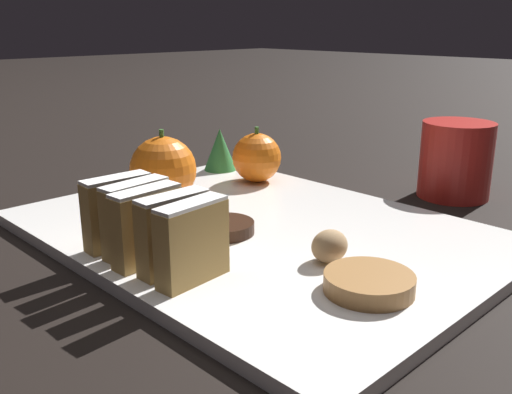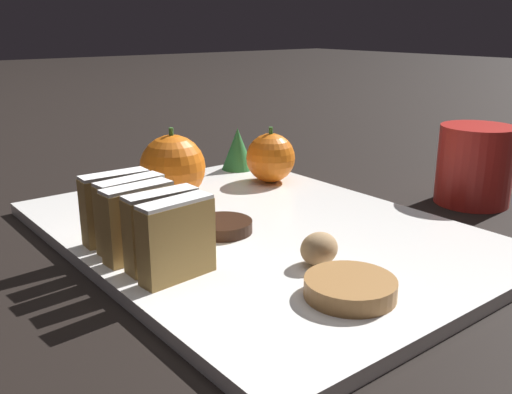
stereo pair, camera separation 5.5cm
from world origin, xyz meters
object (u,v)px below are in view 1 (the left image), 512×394
Objects in this scene: walnut at (330,246)px; chocolate_cookie at (225,228)px; orange_near at (257,158)px; coffee_mug at (456,160)px; orange_far at (163,170)px.

walnut is 0.60× the size of chocolate_cookie.
coffee_mug is at bearing -50.22° from orange_near.
walnut is at bearing -120.90° from orange_near.
orange_near is 0.85× the size of orange_far.
chocolate_cookie is at bearing -143.80° from orange_near.
orange_far is at bearing 175.08° from orange_near.
chocolate_cookie is (-0.02, -0.12, -0.03)m from orange_far.
coffee_mug is at bearing -34.43° from orange_far.
orange_near is 0.26m from walnut.
walnut reaches higher than chocolate_cookie.
orange_near is 0.60× the size of coffee_mug.
orange_near is at bearing 36.20° from chocolate_cookie.
chocolate_cookie is at bearing 166.25° from coffee_mug.
chocolate_cookie is 0.49× the size of coffee_mug.
walnut is at bearing -172.78° from coffee_mug.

